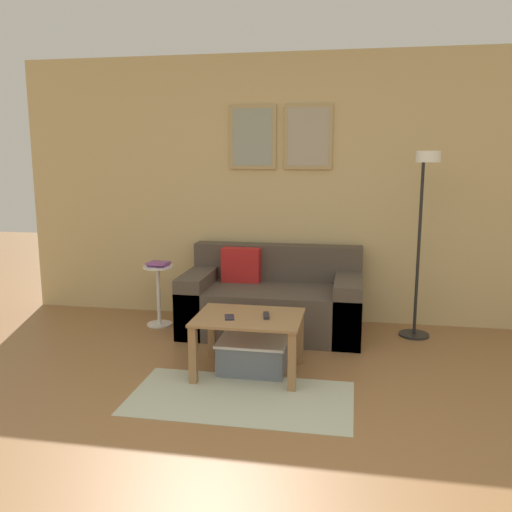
{
  "coord_description": "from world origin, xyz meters",
  "views": [
    {
      "loc": [
        0.52,
        -2.31,
        1.6
      ],
      "look_at": [
        -0.2,
        1.68,
        0.85
      ],
      "focal_mm": 38.0,
      "sensor_mm": 36.0,
      "label": 1
    }
  ],
  "objects_px": {
    "floor_lamp": "(423,221)",
    "cell_phone": "(229,317)",
    "couch": "(272,301)",
    "storage_bin": "(253,356)",
    "remote_control": "(266,316)",
    "side_table": "(159,290)",
    "book_stack": "(158,264)",
    "coffee_table": "(249,328)"
  },
  "relations": [
    {
      "from": "couch",
      "to": "cell_phone",
      "type": "distance_m",
      "value": 1.11
    },
    {
      "from": "remote_control",
      "to": "side_table",
      "type": "bearing_deg",
      "value": 129.76
    },
    {
      "from": "book_stack",
      "to": "cell_phone",
      "type": "bearing_deg",
      "value": -48.59
    },
    {
      "from": "side_table",
      "to": "cell_phone",
      "type": "xyz_separation_m",
      "value": [
        0.94,
        -1.05,
        0.1
      ]
    },
    {
      "from": "couch",
      "to": "floor_lamp",
      "type": "distance_m",
      "value": 1.51
    },
    {
      "from": "coffee_table",
      "to": "storage_bin",
      "type": "height_order",
      "value": "coffee_table"
    },
    {
      "from": "book_stack",
      "to": "remote_control",
      "type": "xyz_separation_m",
      "value": [
        1.19,
        -0.99,
        -0.15
      ]
    },
    {
      "from": "book_stack",
      "to": "cell_phone",
      "type": "height_order",
      "value": "book_stack"
    },
    {
      "from": "storage_bin",
      "to": "floor_lamp",
      "type": "height_order",
      "value": "floor_lamp"
    },
    {
      "from": "floor_lamp",
      "to": "remote_control",
      "type": "height_order",
      "value": "floor_lamp"
    },
    {
      "from": "cell_phone",
      "to": "book_stack",
      "type": "bearing_deg",
      "value": 116.2
    },
    {
      "from": "book_stack",
      "to": "remote_control",
      "type": "relative_size",
      "value": 1.38
    },
    {
      "from": "storage_bin",
      "to": "book_stack",
      "type": "height_order",
      "value": "book_stack"
    },
    {
      "from": "coffee_table",
      "to": "floor_lamp",
      "type": "bearing_deg",
      "value": 35.42
    },
    {
      "from": "side_table",
      "to": "book_stack",
      "type": "height_order",
      "value": "book_stack"
    },
    {
      "from": "remote_control",
      "to": "couch",
      "type": "bearing_deg",
      "value": 85.27
    },
    {
      "from": "couch",
      "to": "coffee_table",
      "type": "relative_size",
      "value": 2.06
    },
    {
      "from": "side_table",
      "to": "cell_phone",
      "type": "relative_size",
      "value": 4.13
    },
    {
      "from": "book_stack",
      "to": "coffee_table",
      "type": "bearing_deg",
      "value": -43.0
    },
    {
      "from": "couch",
      "to": "side_table",
      "type": "bearing_deg",
      "value": -178.45
    },
    {
      "from": "couch",
      "to": "book_stack",
      "type": "distance_m",
      "value": 1.13
    },
    {
      "from": "coffee_table",
      "to": "book_stack",
      "type": "relative_size",
      "value": 3.78
    },
    {
      "from": "floor_lamp",
      "to": "cell_phone",
      "type": "height_order",
      "value": "floor_lamp"
    },
    {
      "from": "side_table",
      "to": "remote_control",
      "type": "relative_size",
      "value": 3.85
    },
    {
      "from": "cell_phone",
      "to": "side_table",
      "type": "bearing_deg",
      "value": 116.49
    },
    {
      "from": "couch",
      "to": "side_table",
      "type": "height_order",
      "value": "couch"
    },
    {
      "from": "floor_lamp",
      "to": "remote_control",
      "type": "distance_m",
      "value": 1.62
    },
    {
      "from": "couch",
      "to": "floor_lamp",
      "type": "height_order",
      "value": "floor_lamp"
    },
    {
      "from": "storage_bin",
      "to": "cell_phone",
      "type": "relative_size",
      "value": 3.69
    },
    {
      "from": "couch",
      "to": "floor_lamp",
      "type": "bearing_deg",
      "value": -3.88
    },
    {
      "from": "coffee_table",
      "to": "book_stack",
      "type": "distance_m",
      "value": 1.47
    },
    {
      "from": "couch",
      "to": "floor_lamp",
      "type": "xyz_separation_m",
      "value": [
        1.29,
        -0.09,
        0.79
      ]
    },
    {
      "from": "floor_lamp",
      "to": "remote_control",
      "type": "xyz_separation_m",
      "value": [
        -1.18,
        -0.93,
        -0.62
      ]
    },
    {
      "from": "side_table",
      "to": "cell_phone",
      "type": "distance_m",
      "value": 1.41
    },
    {
      "from": "coffee_table",
      "to": "side_table",
      "type": "xyz_separation_m",
      "value": [
        -1.07,
        0.99,
        -0.01
      ]
    },
    {
      "from": "coffee_table",
      "to": "side_table",
      "type": "distance_m",
      "value": 1.46
    },
    {
      "from": "floor_lamp",
      "to": "cell_phone",
      "type": "relative_size",
      "value": 11.72
    },
    {
      "from": "side_table",
      "to": "remote_control",
      "type": "bearing_deg",
      "value": -39.36
    },
    {
      "from": "floor_lamp",
      "to": "side_table",
      "type": "bearing_deg",
      "value": 178.61
    },
    {
      "from": "cell_phone",
      "to": "storage_bin",
      "type": "bearing_deg",
      "value": 15.83
    },
    {
      "from": "floor_lamp",
      "to": "storage_bin",
      "type": "bearing_deg",
      "value": -144.89
    },
    {
      "from": "couch",
      "to": "book_stack",
      "type": "xyz_separation_m",
      "value": [
        -1.08,
        -0.03,
        0.32
      ]
    }
  ]
}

